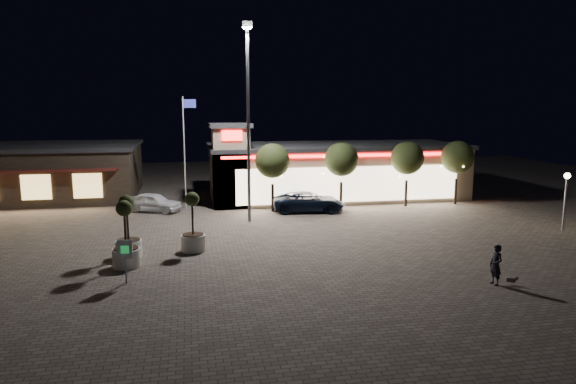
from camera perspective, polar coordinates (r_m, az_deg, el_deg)
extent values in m
plane|color=#645A51|center=(25.18, -6.70, -7.45)|extent=(90.00, 90.00, 0.00)
cube|color=tan|center=(42.05, 5.26, 2.21)|extent=(20.00, 8.00, 4.00)
cube|color=#262628|center=(41.83, 5.31, 5.13)|extent=(20.40, 8.40, 0.30)
cube|color=#FFE4BF|center=(38.27, 6.94, 0.85)|extent=(17.00, 0.12, 2.60)
cube|color=red|center=(37.98, 7.02, 4.05)|extent=(19.00, 0.10, 0.18)
cube|color=tan|center=(37.71, -6.36, 2.73)|extent=(2.60, 2.60, 5.80)
cube|color=#262628|center=(37.48, -6.44, 7.36)|extent=(3.00, 3.00, 0.30)
cube|color=red|center=(36.16, -6.25, 6.26)|extent=(1.40, 0.10, 0.70)
cube|color=#382D23|center=(46.03, -26.42, 1.88)|extent=(16.00, 10.00, 4.00)
cube|color=#262628|center=(45.83, -26.62, 4.55)|extent=(16.40, 10.40, 0.30)
cube|color=#591E19|center=(40.79, -28.48, 2.00)|extent=(14.40, 0.80, 0.15)
cube|color=#F2C66D|center=(40.85, -26.19, 0.49)|extent=(2.00, 0.12, 1.80)
cube|color=#F2C66D|center=(40.07, -21.36, 0.65)|extent=(2.00, 0.12, 1.80)
cylinder|color=gray|center=(32.27, -4.43, 7.14)|extent=(0.20, 0.20, 12.00)
cube|color=gray|center=(32.61, -4.58, 18.09)|extent=(0.60, 0.40, 0.35)
cube|color=white|center=(32.58, -4.57, 17.75)|extent=(0.45, 0.30, 0.08)
cylinder|color=white|center=(37.18, -11.44, 4.21)|extent=(0.10, 0.10, 8.00)
cube|color=#292F98|center=(37.03, -10.91, 9.63)|extent=(0.90, 0.04, 0.60)
cylinder|color=gray|center=(34.37, 28.39, -1.22)|extent=(0.12, 0.12, 3.20)
sphere|color=#FFE5B2|center=(34.13, 28.62, 1.59)|extent=(0.36, 0.36, 0.36)
cylinder|color=#332319|center=(36.06, -1.72, -0.64)|extent=(0.20, 0.20, 1.92)
sphere|color=#2D3819|center=(35.69, -1.74, 3.49)|extent=(2.42, 2.42, 2.42)
cylinder|color=#332319|center=(37.18, 5.91, -0.38)|extent=(0.20, 0.20, 1.92)
sphere|color=#2D3819|center=(36.82, 5.98, 3.63)|extent=(2.42, 2.42, 2.42)
cylinder|color=#332319|center=(38.91, 12.97, -0.13)|extent=(0.20, 0.20, 1.92)
sphere|color=#2D3819|center=(38.57, 13.12, 3.70)|extent=(2.42, 2.42, 2.42)
cylinder|color=#332319|center=(40.69, 18.13, 0.05)|extent=(0.20, 0.20, 1.92)
sphere|color=#2D3819|center=(40.37, 18.32, 3.71)|extent=(2.42, 2.42, 2.42)
imported|color=black|center=(35.99, 2.32, -1.09)|extent=(5.31, 2.98, 1.40)
imported|color=white|center=(37.13, -14.71, -1.11)|extent=(4.24, 3.19, 1.34)
imported|color=black|center=(23.03, 22.11, -7.52)|extent=(0.48, 0.67, 1.70)
cube|color=#59514C|center=(23.44, 23.50, -8.93)|extent=(0.38, 0.27, 0.18)
sphere|color=#59514C|center=(23.46, 24.00, -8.76)|extent=(0.17, 0.17, 0.17)
cylinder|color=silver|center=(26.42, -17.27, -6.06)|extent=(1.27, 1.27, 0.85)
cylinder|color=black|center=(26.31, -17.31, -5.13)|extent=(1.10, 1.10, 0.06)
cylinder|color=#332319|center=(26.08, -17.42, -3.03)|extent=(0.11, 0.11, 1.90)
sphere|color=#2D3819|center=(25.91, -17.52, -1.09)|extent=(0.74, 0.74, 0.74)
cylinder|color=silver|center=(24.96, -17.49, -6.98)|extent=(1.27, 1.27, 0.85)
cylinder|color=black|center=(24.84, -17.54, -5.99)|extent=(1.10, 1.10, 0.06)
cylinder|color=#332319|center=(24.60, -17.66, -3.78)|extent=(0.11, 0.11, 1.91)
sphere|color=#2D3819|center=(24.42, -17.76, -1.73)|extent=(0.74, 0.74, 0.74)
cylinder|color=silver|center=(26.81, -10.48, -5.58)|extent=(1.24, 1.24, 0.83)
cylinder|color=black|center=(26.70, -10.51, -4.67)|extent=(1.08, 1.08, 0.06)
cylinder|color=#332319|center=(26.48, -10.57, -2.65)|extent=(0.10, 0.10, 1.86)
sphere|color=#2D3819|center=(26.31, -10.63, -0.78)|extent=(0.73, 0.73, 0.73)
cylinder|color=gray|center=(22.67, -17.56, -8.28)|extent=(0.08, 0.08, 1.13)
cube|color=white|center=(22.42, -17.68, -6.10)|extent=(0.61, 0.09, 0.80)
cube|color=green|center=(22.39, -17.69, -6.12)|extent=(0.33, 0.04, 0.33)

